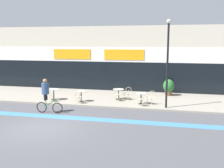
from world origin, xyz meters
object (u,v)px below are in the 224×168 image
Objects in this scene: bistro_table_3 at (141,96)px; cafe_chair_3_near at (140,98)px; bistro_table_1 at (81,94)px; cafe_chair_1_near at (78,96)px; cyclist_0 at (46,93)px; cafe_chair_2_side at (127,92)px; cafe_chair_2_near at (117,94)px; cafe_chair_0_near at (50,94)px; bistro_table_2 at (119,92)px; lamp_post at (168,58)px; planter_pot at (169,87)px; cafe_chair_3_side at (151,97)px; bistro_table_0 at (54,92)px.

cafe_chair_3_near is (0.01, -0.63, 0.01)m from bistro_table_3.
cafe_chair_1_near is (-0.01, -0.63, 0.01)m from bistro_table_1.
cafe_chair_1_near is 1.00× the size of cafe_chair_3_near.
cyclist_0 reaches higher than bistro_table_1.
cafe_chair_2_near is at bearing 39.18° from cafe_chair_2_side.
cafe_chair_0_near is 2.47m from cyclist_0.
bistro_table_3 is 0.79× the size of cafe_chair_2_side.
bistro_table_3 is at bearing 28.26° from cyclist_0.
cyclist_0 reaches higher than cafe_chair_0_near.
cafe_chair_2_side is at bearing 22.69° from bistro_table_1.
bistro_table_1 is 2.66m from bistro_table_2.
bistro_table_2 is 2.01m from bistro_table_3.
cafe_chair_2_near is at bearing 14.65° from bistro_table_1.
cafe_chair_1_near is 1.00× the size of cafe_chair_2_near.
cafe_chair_2_side is 2.01m from cafe_chair_3_near.
bistro_table_3 is 0.35× the size of cyclist_0.
lamp_post reaches higher than cafe_chair_2_side.
bistro_table_1 is at bearing -149.40° from planter_pot.
bistro_table_3 is 0.79× the size of cafe_chair_3_near.
lamp_post is (3.34, -1.71, 2.55)m from bistro_table_2.
bistro_table_3 is (4.07, 0.19, -0.01)m from bistro_table_1.
cafe_chair_2_near is 4.45m from planter_pot.
cafe_chair_3_side is at bearing -52.16° from cafe_chair_3_near.
cafe_chair_2_side reaches higher than bistro_table_0.
bistro_table_2 is at bearing -64.04° from cafe_chair_0_near.
bistro_table_3 is at bearing 1.16° from bistro_table_0.
cafe_chair_0_near is (-0.01, -0.63, -0.03)m from bistro_table_0.
cafe_chair_3_near is at bearing -4.67° from bistro_table_0.
bistro_table_3 is 0.79× the size of cafe_chair_3_side.
cyclist_0 is at bearing -154.29° from cafe_chair_0_near.
cafe_chair_0_near reaches higher than bistro_table_3.
lamp_post is at bearing 144.84° from cafe_chair_3_side.
cafe_chair_2_near is 2.39m from cafe_chair_3_side.
bistro_table_3 is (6.12, 0.12, -0.05)m from bistro_table_0.
cafe_chair_3_side is 6.59m from cyclist_0.
cafe_chair_2_near and cafe_chair_3_near have the same top height.
cafe_chair_2_near reaches higher than bistro_table_0.
cyclist_0 reaches higher than bistro_table_0.
bistro_table_2 is 0.63m from cafe_chair_2_near.
cafe_chair_3_side is (1.72, -1.05, 0.00)m from cafe_chair_2_side.
cafe_chair_0_near is (-6.12, -0.75, 0.01)m from bistro_table_3.
cafe_chair_1_near is at bearing 85.00° from cafe_chair_3_near.
planter_pot is at bearing 88.63° from lamp_post.
cafe_chair_3_near is 5.77m from cyclist_0.
lamp_post is at bearing 17.24° from cyclist_0.
bistro_table_0 is at bearing 7.54° from cafe_chair_2_side.
cafe_chair_3_side is (2.34, -1.04, -0.01)m from bistro_table_2.
cafe_chair_1_near is (-2.36, -1.86, -0.01)m from bistro_table_2.
planter_pot is (1.09, 3.23, 0.14)m from cafe_chair_3_side.
cyclist_0 is (-1.15, -2.17, 0.55)m from cafe_chair_1_near.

